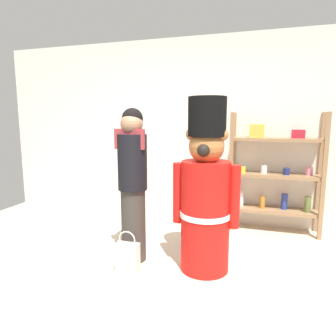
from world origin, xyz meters
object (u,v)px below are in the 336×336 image
at_px(teddy_bear_guard, 206,195).
at_px(person_shopper, 133,180).
at_px(merchandise_shelf, 275,172).
at_px(shopping_bag, 127,258).

relative_size(teddy_bear_guard, person_shopper, 1.06).
xyz_separation_m(teddy_bear_guard, person_shopper, (-0.75, -0.02, 0.10)).
height_order(merchandise_shelf, teddy_bear_guard, teddy_bear_guard).
height_order(merchandise_shelf, person_shopper, person_shopper).
relative_size(merchandise_shelf, person_shopper, 0.99).
bearing_deg(person_shopper, shopping_bag, -77.86).
distance_m(person_shopper, shopping_bag, 0.76).
relative_size(merchandise_shelf, shopping_bag, 3.63).
bearing_deg(teddy_bear_guard, merchandise_shelf, 63.19).
bearing_deg(teddy_bear_guard, person_shopper, -178.83).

